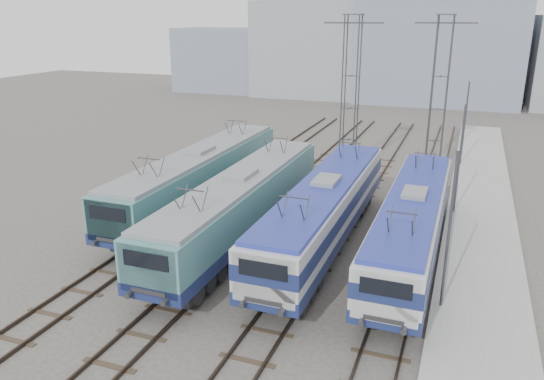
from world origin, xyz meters
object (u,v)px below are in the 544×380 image
at_px(locomotive_far_left, 199,175).
at_px(locomotive_center_right, 324,208).
at_px(catenary_tower_east, 440,88).
at_px(mast_mid, 459,162).
at_px(mast_rear, 465,125).
at_px(locomotive_far_right, 412,221).
at_px(locomotive_center_left, 240,203).
at_px(catenary_tower_west, 351,87).
at_px(mast_front, 449,235).

height_order(locomotive_far_left, locomotive_center_right, locomotive_far_left).
height_order(locomotive_far_left, catenary_tower_east, catenary_tower_east).
distance_m(mast_mid, mast_rear, 12.00).
bearing_deg(locomotive_far_left, mast_rear, 47.16).
relative_size(locomotive_far_left, locomotive_far_right, 1.09).
relative_size(locomotive_center_left, locomotive_center_right, 1.02).
bearing_deg(catenary_tower_east, catenary_tower_west, -162.90).
bearing_deg(mast_front, mast_rear, 90.00).
distance_m(catenary_tower_west, mast_mid, 12.16).
relative_size(locomotive_center_right, mast_mid, 2.57).
bearing_deg(locomotive_far_left, catenary_tower_west, 61.73).
distance_m(locomotive_center_left, mast_rear, 23.07).
bearing_deg(locomotive_far_right, mast_rear, 84.58).
bearing_deg(catenary_tower_west, locomotive_far_right, -66.46).
xyz_separation_m(catenary_tower_east, mast_rear, (2.10, 2.00, -3.14)).
bearing_deg(mast_front, locomotive_far_right, 112.31).
bearing_deg(locomotive_far_left, catenary_tower_east, 47.68).
bearing_deg(locomotive_far_left, mast_front, -25.89).
distance_m(locomotive_far_left, locomotive_center_right, 9.48).
height_order(locomotive_far_left, locomotive_center_left, locomotive_far_left).
height_order(locomotive_center_left, mast_mid, mast_mid).
relative_size(catenary_tower_west, catenary_tower_east, 1.00).
bearing_deg(catenary_tower_east, mast_rear, 43.60).
bearing_deg(locomotive_far_right, locomotive_center_left, -174.71).
distance_m(locomotive_far_right, mast_mid, 7.82).
bearing_deg(mast_rear, locomotive_center_left, -118.09).
height_order(locomotive_center_right, locomotive_far_right, locomotive_center_right).
height_order(locomotive_center_left, locomotive_center_right, locomotive_center_left).
distance_m(locomotive_center_left, mast_mid, 13.73).
distance_m(mast_front, mast_mid, 12.00).
bearing_deg(mast_rear, mast_mid, -90.00).
bearing_deg(catenary_tower_west, mast_rear, 24.94).
height_order(locomotive_far_right, catenary_tower_west, catenary_tower_west).
relative_size(mast_front, mast_rear, 1.00).
bearing_deg(mast_mid, locomotive_far_left, -163.49).
relative_size(locomotive_far_right, catenary_tower_east, 1.43).
xyz_separation_m(locomotive_far_left, catenary_tower_east, (13.25, 14.55, 4.32)).
relative_size(catenary_tower_east, mast_rear, 1.71).
relative_size(mast_front, mast_mid, 1.00).
bearing_deg(locomotive_center_left, locomotive_center_right, 10.13).
distance_m(locomotive_far_left, locomotive_far_right, 13.82).
height_order(locomotive_center_right, mast_mid, mast_mid).
height_order(catenary_tower_east, mast_front, catenary_tower_east).
height_order(catenary_tower_west, mast_front, catenary_tower_west).
bearing_deg(locomotive_far_left, locomotive_far_right, -12.29).
xyz_separation_m(catenary_tower_west, catenary_tower_east, (6.50, 2.00, 0.00)).
height_order(locomotive_far_left, catenary_tower_west, catenary_tower_west).
relative_size(locomotive_far_right, mast_rear, 2.46).
relative_size(locomotive_far_left, locomotive_center_right, 1.04).
bearing_deg(locomotive_center_right, mast_rear, 71.98).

